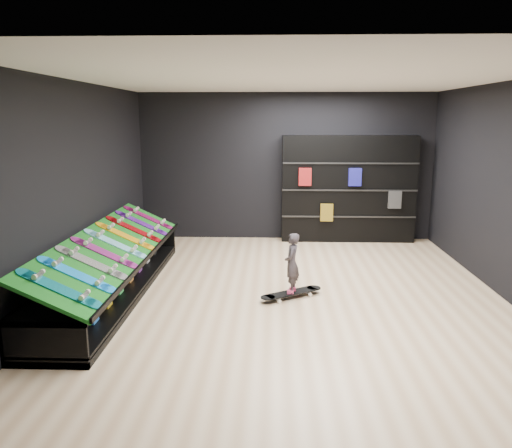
{
  "coord_description": "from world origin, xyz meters",
  "views": [
    {
      "loc": [
        -0.26,
        -6.79,
        2.49
      ],
      "look_at": [
        -0.5,
        0.2,
        1.0
      ],
      "focal_mm": 35.0,
      "sensor_mm": 36.0,
      "label": 1
    }
  ],
  "objects_px": {
    "display_rack": "(114,277)",
    "floor_skateboard": "(291,295)",
    "child": "(292,275)",
    "back_shelving": "(348,189)"
  },
  "relations": [
    {
      "from": "display_rack",
      "to": "child",
      "type": "relative_size",
      "value": 8.84
    },
    {
      "from": "back_shelving",
      "to": "floor_skateboard",
      "type": "relative_size",
      "value": 2.74
    },
    {
      "from": "back_shelving",
      "to": "floor_skateboard",
      "type": "bearing_deg",
      "value": -110.18
    },
    {
      "from": "display_rack",
      "to": "back_shelving",
      "type": "xyz_separation_m",
      "value": [
        3.82,
        3.32,
        0.83
      ]
    },
    {
      "from": "floor_skateboard",
      "to": "child",
      "type": "relative_size",
      "value": 1.92
    },
    {
      "from": "back_shelving",
      "to": "child",
      "type": "relative_size",
      "value": 5.28
    },
    {
      "from": "display_rack",
      "to": "child",
      "type": "height_order",
      "value": "child"
    },
    {
      "from": "display_rack",
      "to": "floor_skateboard",
      "type": "relative_size",
      "value": 4.59
    },
    {
      "from": "display_rack",
      "to": "child",
      "type": "bearing_deg",
      "value": -2.36
    },
    {
      "from": "back_shelving",
      "to": "child",
      "type": "height_order",
      "value": "back_shelving"
    }
  ]
}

